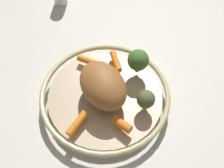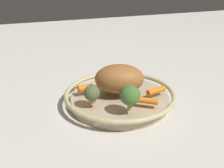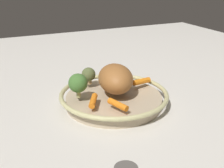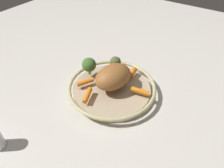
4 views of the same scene
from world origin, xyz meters
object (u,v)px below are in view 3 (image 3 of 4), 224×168
(broccoli_floret_mid, at_px, (89,75))
(baby_carrot_left, at_px, (118,105))
(baby_carrot_right, at_px, (141,81))
(baby_carrot_center, at_px, (93,101))
(baby_carrot_near_rim, at_px, (111,77))
(roast_chicken_piece, at_px, (116,79))
(broccoli_floret_small, at_px, (78,83))
(serving_bowl, at_px, (114,98))

(broccoli_floret_mid, bearing_deg, baby_carrot_left, 93.42)
(baby_carrot_right, relative_size, baby_carrot_center, 1.01)
(baby_carrot_near_rim, bearing_deg, roast_chicken_piece, 73.99)
(baby_carrot_right, xyz_separation_m, baby_carrot_left, (0.14, 0.12, -0.00))
(broccoli_floret_mid, height_order, broccoli_floret_small, broccoli_floret_small)
(baby_carrot_center, distance_m, baby_carrot_left, 0.07)
(broccoli_floret_mid, bearing_deg, broccoli_floret_small, 54.04)
(baby_carrot_right, height_order, broccoli_floret_small, broccoli_floret_small)
(baby_carrot_near_rim, distance_m, baby_carrot_center, 0.19)
(roast_chicken_piece, xyz_separation_m, baby_carrot_left, (0.04, 0.10, -0.03))
(broccoli_floret_small, bearing_deg, serving_bowl, 177.04)
(baby_carrot_left, height_order, broccoli_floret_small, broccoli_floret_small)
(baby_carrot_near_rim, height_order, baby_carrot_center, baby_carrot_near_rim)
(serving_bowl, bearing_deg, baby_carrot_center, 30.24)
(broccoli_floret_mid, relative_size, broccoli_floret_small, 0.75)
(roast_chicken_piece, bearing_deg, baby_carrot_center, 28.24)
(baby_carrot_left, bearing_deg, baby_carrot_right, -139.64)
(baby_carrot_left, distance_m, broccoli_floret_mid, 0.19)
(baby_carrot_right, xyz_separation_m, baby_carrot_center, (0.19, 0.07, -0.00))
(baby_carrot_left, bearing_deg, baby_carrot_center, -44.29)
(serving_bowl, relative_size, baby_carrot_right, 5.06)
(baby_carrot_right, relative_size, baby_carrot_near_rim, 1.44)
(serving_bowl, distance_m, roast_chicken_piece, 0.06)
(baby_carrot_near_rim, height_order, broccoli_floret_small, broccoli_floret_small)
(broccoli_floret_mid, bearing_deg, roast_chicken_piece, 118.57)
(baby_carrot_left, height_order, broccoli_floret_mid, broccoli_floret_mid)
(baby_carrot_near_rim, distance_m, broccoli_floret_small, 0.17)
(baby_carrot_near_rim, xyz_separation_m, baby_carrot_left, (0.07, 0.20, -0.00))
(serving_bowl, bearing_deg, baby_carrot_right, -169.32)
(baby_carrot_left, bearing_deg, broccoli_floret_mid, -86.58)
(baby_carrot_right, bearing_deg, broccoli_floret_small, 3.83)
(serving_bowl, distance_m, broccoli_floret_mid, 0.12)
(serving_bowl, relative_size, baby_carrot_center, 5.10)
(roast_chicken_piece, height_order, broccoli_floret_mid, roast_chicken_piece)
(serving_bowl, relative_size, broccoli_floret_small, 4.60)
(serving_bowl, bearing_deg, broccoli_floret_mid, -63.74)
(baby_carrot_right, distance_m, baby_carrot_center, 0.20)
(baby_carrot_center, relative_size, broccoli_floret_small, 0.90)
(serving_bowl, distance_m, baby_carrot_near_rim, 0.11)
(baby_carrot_center, bearing_deg, broccoli_floret_small, -66.86)
(roast_chicken_piece, distance_m, broccoli_floret_small, 0.11)
(baby_carrot_near_rim, xyz_separation_m, broccoli_floret_small, (0.14, 0.09, 0.03))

